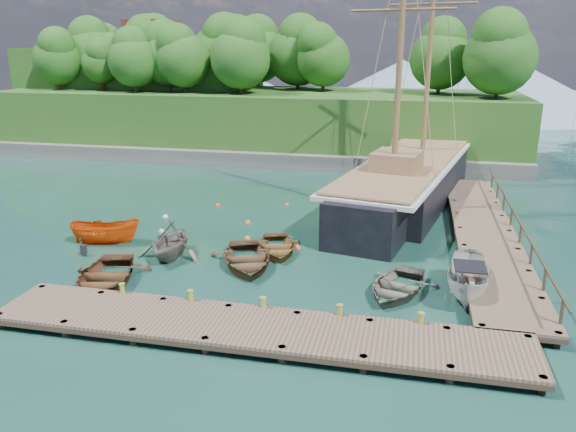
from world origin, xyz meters
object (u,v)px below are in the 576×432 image
rowboat_0 (105,285)px  motorboat_orange (106,243)px  rowboat_3 (396,293)px  rowboat_4 (277,252)px  schooner (408,183)px  rowboat_2 (246,266)px  cabin_boat_white (467,297)px  rowboat_1 (171,257)px

rowboat_0 → motorboat_orange: 5.78m
motorboat_orange → rowboat_3: bearing=-113.3°
rowboat_4 → rowboat_0: bearing=-157.4°
rowboat_4 → schooner: 13.42m
rowboat_2 → motorboat_orange: size_ratio=1.27×
schooner → rowboat_3: bearing=-78.6°
motorboat_orange → cabin_boat_white: size_ratio=0.83×
rowboat_3 → rowboat_2: bearing=-175.2°
rowboat_0 → rowboat_3: bearing=-5.5°
rowboat_3 → schooner: bearing=106.5°
rowboat_2 → schooner: size_ratio=0.16×
rowboat_4 → rowboat_2: bearing=-132.5°
rowboat_4 → cabin_boat_white: size_ratio=0.86×
rowboat_3 → motorboat_orange: (-15.75, 3.08, 0.00)m
motorboat_orange → cabin_boat_white: (18.75, -2.82, 0.00)m
rowboat_3 → rowboat_4: rowboat_3 is taller
rowboat_1 → rowboat_3: size_ratio=0.88×
cabin_boat_white → schooner: 15.55m
motorboat_orange → cabin_boat_white: cabin_boat_white is taller
rowboat_1 → rowboat_3: 11.59m
motorboat_orange → cabin_boat_white: 18.96m
rowboat_1 → rowboat_3: bearing=-12.0°
rowboat_2 → rowboat_4: 2.44m
rowboat_0 → motorboat_orange: motorboat_orange is taller
rowboat_4 → cabin_boat_white: (9.30, -3.53, 0.00)m
rowboat_0 → rowboat_2: bearing=18.0°
rowboat_2 → schooner: 15.84m
rowboat_2 → motorboat_orange: motorboat_orange is taller
cabin_boat_white → rowboat_3: bearing=-168.6°
rowboat_2 → rowboat_4: bearing=44.8°
schooner → motorboat_orange: bearing=-130.0°
rowboat_4 → schooner: (6.45, 11.70, 1.24)m
rowboat_3 → cabin_boat_white: size_ratio=0.94×
rowboat_1 → cabin_boat_white: bearing=-9.0°
rowboat_0 → rowboat_1: rowboat_1 is taller
rowboat_4 → cabin_boat_white: bearing=-39.2°
schooner → cabin_boat_white: bearing=-67.4°
rowboat_2 → motorboat_orange: 8.59m
rowboat_1 → cabin_boat_white: size_ratio=0.83×
rowboat_1 → cabin_boat_white: (14.43, -1.67, 0.00)m
rowboat_0 → rowboat_2: 6.63m
rowboat_3 → motorboat_orange: bearing=-174.1°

